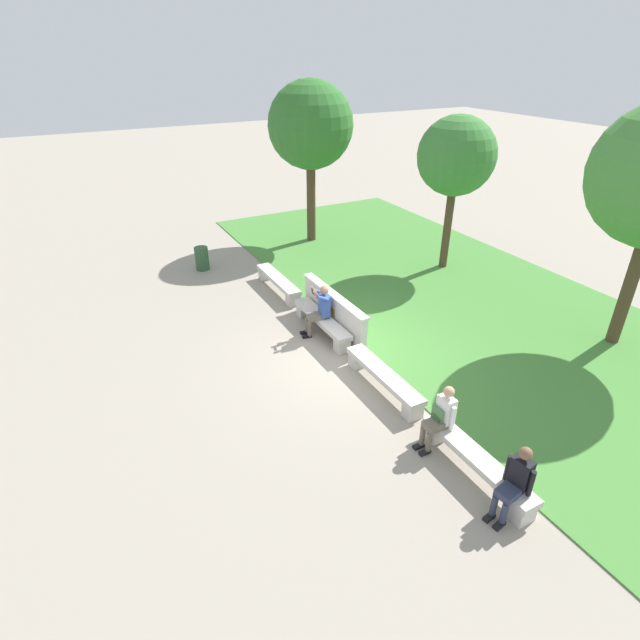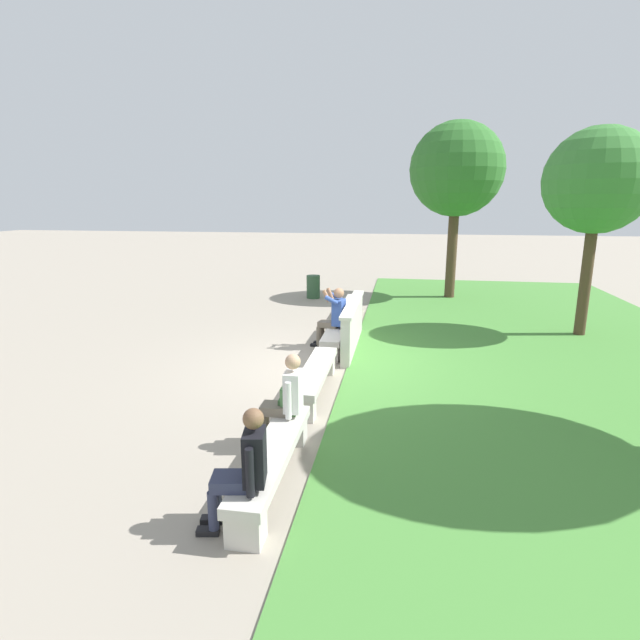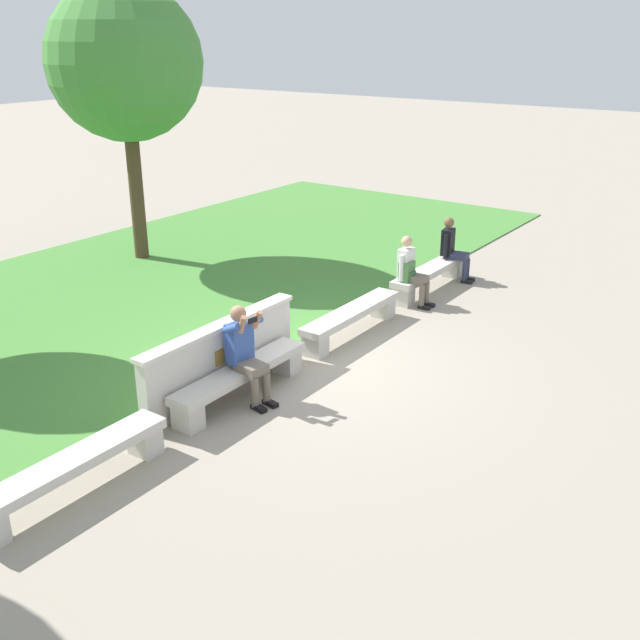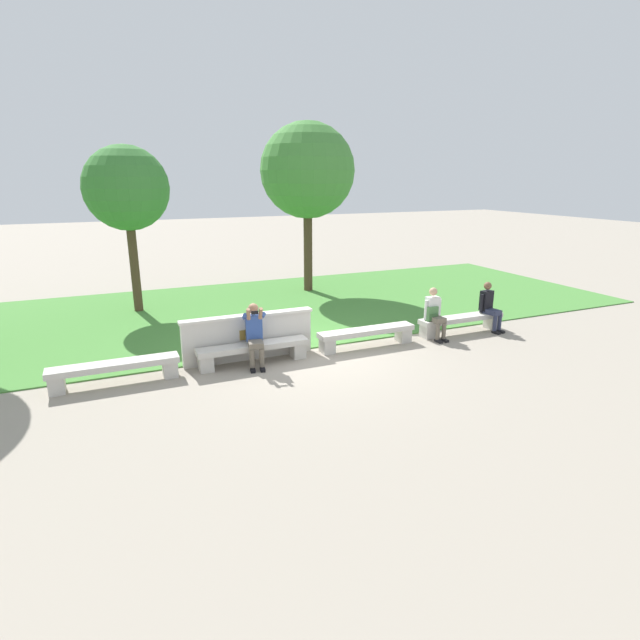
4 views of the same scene
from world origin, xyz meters
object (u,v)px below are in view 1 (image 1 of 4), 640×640
at_px(bench_main, 278,282).
at_px(trash_bin, 202,258).
at_px(person_companion, 515,480).
at_px(tree_right_background, 310,126).
at_px(person_distant, 441,416).
at_px(backpack, 440,415).
at_px(bench_near, 322,322).
at_px(person_photographer, 320,308).
at_px(bench_far, 476,462).
at_px(tree_behind_wall, 456,157).
at_px(bench_mid, 384,377).

relative_size(bench_main, trash_bin, 3.19).
xyz_separation_m(person_companion, tree_right_background, (-12.58, 2.98, 3.38)).
distance_m(person_companion, tree_right_background, 13.36).
height_order(person_distant, backpack, person_distant).
bearing_deg(trash_bin, bench_near, 15.39).
height_order(bench_main, person_photographer, person_photographer).
xyz_separation_m(bench_far, trash_bin, (-10.96, -1.50, 0.06)).
distance_m(bench_far, trash_bin, 11.07).
bearing_deg(bench_near, bench_main, 180.00).
bearing_deg(tree_behind_wall, person_distant, -40.90).
xyz_separation_m(bench_mid, bench_far, (2.75, 0.00, 0.00)).
height_order(bench_mid, tree_right_background, tree_right_background).
height_order(bench_main, tree_behind_wall, tree_behind_wall).
bearing_deg(bench_mid, bench_near, 180.00).
bearing_deg(person_companion, bench_mid, 178.95).
xyz_separation_m(bench_main, bench_near, (2.75, 0.00, 0.00)).
bearing_deg(person_photographer, bench_main, 178.43).
xyz_separation_m(bench_main, person_companion, (9.07, -0.07, 0.36)).
bearing_deg(bench_near, person_distant, -0.83).
bearing_deg(person_photographer, person_companion, 0.10).
height_order(bench_near, bench_far, same).
bearing_deg(person_distant, person_companion, 0.04).
bearing_deg(person_photographer, bench_mid, 1.60).
relative_size(bench_near, backpack, 5.59).
bearing_deg(bench_mid, trash_bin, -169.63).
height_order(person_photographer, tree_right_background, tree_right_background).
bearing_deg(bench_near, person_companion, -0.59).
bearing_deg(bench_far, tree_right_background, 166.07).
height_order(bench_main, person_companion, person_companion).
distance_m(bench_main, tree_right_background, 5.90).
distance_m(bench_near, person_photographer, 0.43).
distance_m(bench_mid, person_companion, 3.59).
xyz_separation_m(person_photographer, person_distant, (4.58, 0.01, -0.06)).
relative_size(person_distant, trash_bin, 1.68).
bearing_deg(bench_main, bench_far, 0.00).
xyz_separation_m(bench_mid, tree_behind_wall, (-4.66, 5.57, 3.22)).
height_order(bench_near, person_companion, person_companion).
xyz_separation_m(person_distant, tree_right_background, (-10.86, 2.98, 3.38)).
bearing_deg(trash_bin, bench_main, 29.02).
relative_size(tree_behind_wall, trash_bin, 6.32).
relative_size(bench_far, backpack, 5.59).
height_order(bench_mid, tree_behind_wall, tree_behind_wall).
bearing_deg(bench_main, bench_mid, 0.00).
distance_m(bench_near, backpack, 4.56).
bearing_deg(bench_main, person_distant, -0.52).
distance_m(tree_right_background, trash_bin, 5.80).
bearing_deg(bench_near, trash_bin, -164.61).
xyz_separation_m(bench_near, backpack, (4.54, -0.03, 0.31)).
distance_m(bench_far, person_photographer, 5.50).
bearing_deg(tree_behind_wall, person_companion, -34.42).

